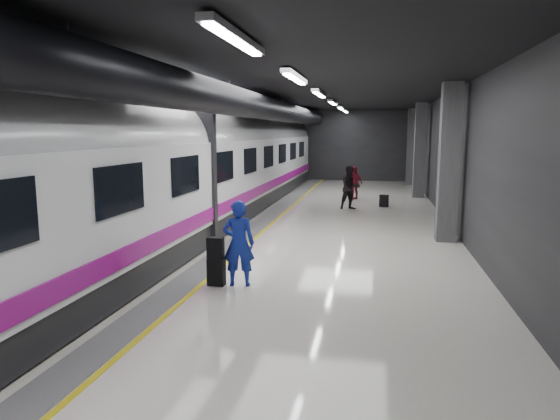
{
  "coord_description": "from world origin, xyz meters",
  "views": [
    {
      "loc": [
        2.54,
        -12.85,
        3.12
      ],
      "look_at": [
        0.41,
        -1.89,
        1.38
      ],
      "focal_mm": 32.0,
      "sensor_mm": 36.0,
      "label": 1
    }
  ],
  "objects": [
    {
      "name": "ground",
      "position": [
        0.0,
        0.0,
        0.0
      ],
      "size": [
        40.0,
        40.0,
        0.0
      ],
      "primitive_type": "plane",
      "color": "silver",
      "rests_on": "ground"
    },
    {
      "name": "platform_hall",
      "position": [
        -0.29,
        0.96,
        3.54
      ],
      "size": [
        10.02,
        40.02,
        4.51
      ],
      "color": "black",
      "rests_on": "ground"
    },
    {
      "name": "train",
      "position": [
        -3.25,
        -0.0,
        2.07
      ],
      "size": [
        3.05,
        38.0,
        4.05
      ],
      "color": "black",
      "rests_on": "ground"
    },
    {
      "name": "traveler_main",
      "position": [
        -0.17,
        -3.29,
        0.88
      ],
      "size": [
        0.7,
        0.52,
        1.77
      ],
      "primitive_type": "imported",
      "rotation": [
        0.0,
        0.0,
        3.3
      ],
      "color": "#1619AC",
      "rests_on": "ground"
    },
    {
      "name": "suitcase_main",
      "position": [
        -0.64,
        -3.36,
        0.28
      ],
      "size": [
        0.35,
        0.23,
        0.56
      ],
      "primitive_type": "cube",
      "rotation": [
        0.0,
        0.0,
        -0.05
      ],
      "color": "black",
      "rests_on": "ground"
    },
    {
      "name": "shoulder_bag",
      "position": [
        -0.64,
        -3.37,
        0.78
      ],
      "size": [
        0.33,
        0.18,
        0.44
      ],
      "primitive_type": "cube",
      "rotation": [
        0.0,
        0.0,
        -0.01
      ],
      "color": "black",
      "rests_on": "suitcase_main"
    },
    {
      "name": "traveler_far_a",
      "position": [
        1.51,
        7.47,
        0.88
      ],
      "size": [
        1.07,
        0.98,
        1.77
      ],
      "primitive_type": "imported",
      "rotation": [
        0.0,
        0.0,
        0.45
      ],
      "color": "black",
      "rests_on": "ground"
    },
    {
      "name": "traveler_far_b",
      "position": [
        1.52,
        10.76,
        0.77
      ],
      "size": [
        0.96,
        0.82,
        1.55
      ],
      "primitive_type": "imported",
      "rotation": [
        0.0,
        0.0,
        -0.6
      ],
      "color": "maroon",
      "rests_on": "ground"
    },
    {
      "name": "suitcase_far",
      "position": [
        2.88,
        8.47,
        0.26
      ],
      "size": [
        0.4,
        0.32,
        0.51
      ],
      "primitive_type": "cube",
      "rotation": [
        0.0,
        0.0,
        -0.32
      ],
      "color": "black",
      "rests_on": "ground"
    }
  ]
}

